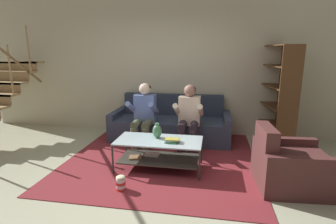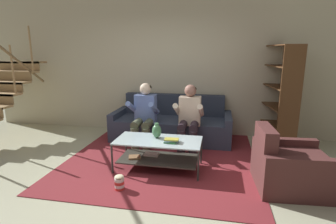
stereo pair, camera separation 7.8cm
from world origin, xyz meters
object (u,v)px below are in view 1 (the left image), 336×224
armchair (289,167)px  popcorn_tub (121,183)px  couch (171,125)px  vase (157,131)px  person_seated_left (144,113)px  coffee_table (158,150)px  person_seated_right (189,115)px  book_stack (172,140)px  bookshelf (278,104)px

armchair → popcorn_tub: armchair is taller
couch → vase: (0.01, -1.32, 0.28)m
person_seated_left → coffee_table: 1.04m
person_seated_right → book_stack: person_seated_right is taller
vase → armchair: bearing=-9.9°
person_seated_right → vase: 0.88m
book_stack → bookshelf: 2.38m
coffee_table → couch: bearing=91.7°
bookshelf → popcorn_tub: 3.27m
person_seated_right → armchair: size_ratio=1.28×
book_stack → couch: bearing=100.0°
popcorn_tub → vase: bearing=69.1°
couch → person_seated_right: 0.76m
coffee_table → vase: 0.28m
person_seated_left → coffee_table: person_seated_left is taller
bookshelf → popcorn_tub: (-2.31, -2.21, -0.66)m
vase → bookshelf: bearing=35.1°
person_seated_left → vase: (0.42, -0.78, -0.08)m
bookshelf → book_stack: bearing=-138.1°
book_stack → bookshelf: bearing=41.9°
coffee_table → bookshelf: size_ratio=0.68×
coffee_table → popcorn_tub: bearing=-115.5°
armchair → person_seated_left: bearing=153.8°
bookshelf → armchair: size_ratio=2.03×
bookshelf → armchair: bookshelf is taller
coffee_table → bookshelf: 2.52m
person_seated_left → bookshelf: 2.51m
popcorn_tub → person_seated_right: bearing=66.0°
book_stack → popcorn_tub: book_stack is taller
bookshelf → person_seated_right: bearing=-158.5°
bookshelf → popcorn_tub: bearing=-136.3°
person_seated_left → person_seated_right: size_ratio=1.01×
book_stack → popcorn_tub: (-0.56, -0.63, -0.38)m
couch → person_seated_left: (-0.41, -0.54, 0.35)m
couch → vase: bearing=-89.6°
vase → popcorn_tub: bearing=-110.9°
vase → armchair: (1.81, -0.32, -0.29)m
book_stack → bookshelf: size_ratio=0.12×
coffee_table → armchair: bearing=-7.3°
person_seated_left → book_stack: size_ratio=5.14×
book_stack → armchair: 1.58m
couch → armchair: 2.45m
person_seated_left → vase: size_ratio=5.10×
armchair → vase: bearing=170.1°
coffee_table → vase: size_ratio=5.51×
couch → book_stack: (0.26, -1.48, 0.20)m
coffee_table → book_stack: book_stack is taller
person_seated_left → armchair: (2.23, -1.10, -0.36)m
vase → person_seated_right: bearing=62.9°
popcorn_tub → book_stack: bearing=48.7°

